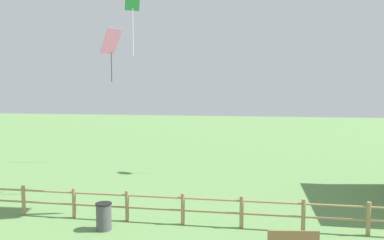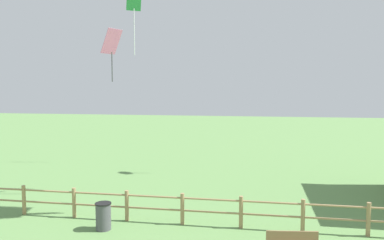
% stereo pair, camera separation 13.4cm
% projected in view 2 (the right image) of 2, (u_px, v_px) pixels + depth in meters
% --- Properties ---
extents(wooden_fence, '(20.95, 0.14, 1.13)m').
position_uv_depth(wooden_fence, '(182.00, 207.00, 13.35)').
color(wooden_fence, '#9E7F56').
rests_on(wooden_fence, ground_plane).
extents(trash_bin, '(0.56, 0.56, 0.94)m').
position_uv_depth(trash_bin, '(103.00, 216.00, 12.86)').
color(trash_bin, '#4C4C51').
rests_on(trash_bin, ground_plane).
extents(kite_green_diamond, '(1.00, 0.81, 4.09)m').
position_uv_depth(kite_green_diamond, '(134.00, 8.00, 23.69)').
color(kite_green_diamond, green).
extents(kite_pink_diamond, '(0.85, 1.00, 2.31)m').
position_uv_depth(kite_pink_diamond, '(112.00, 45.00, 16.60)').
color(kite_pink_diamond, pink).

